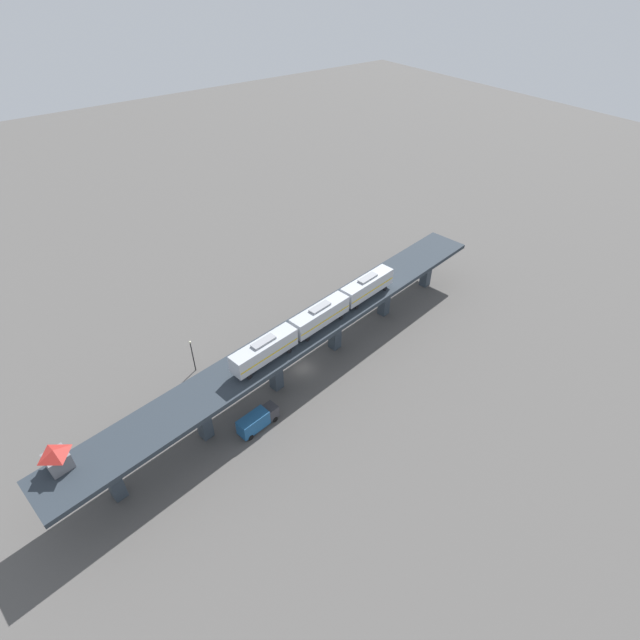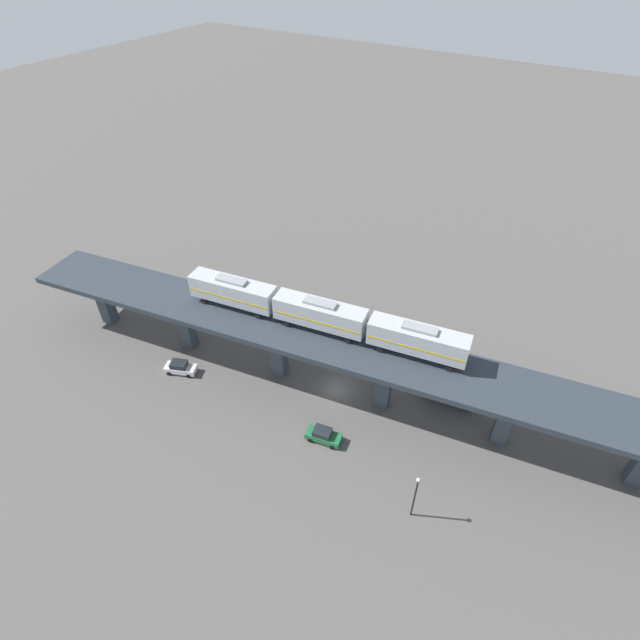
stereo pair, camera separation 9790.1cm
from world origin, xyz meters
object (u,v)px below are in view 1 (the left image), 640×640
signal_hut (57,458)px  street_lamp (192,353)px  delivery_truck (257,420)px  subway_train (320,315)px  street_car_green (267,348)px  street_car_white (358,303)px

signal_hut → street_lamp: signal_hut is taller
delivery_truck → subway_train: bearing=-70.2°
subway_train → delivery_truck: size_ratio=4.98×
subway_train → street_car_green: 15.06m
signal_hut → street_car_green: 41.21m
street_lamp → signal_hut: bearing=122.3°
street_car_green → delivery_truck: size_ratio=0.62×
street_car_white → delivery_truck: (-15.74, 34.18, 0.82)m
street_car_white → subway_train: bearing=119.3°
delivery_truck → street_car_white: bearing=-65.3°
subway_train → street_car_white: subway_train is taller
street_car_white → street_lamp: (2.61, 36.53, 3.17)m
street_car_green → street_car_white: same height
street_car_green → street_car_white: (0.73, -23.26, 0.00)m
street_car_green → delivery_truck: 18.58m
signal_hut → delivery_truck: (-2.67, -27.17, -8.97)m
delivery_truck → street_lamp: 18.65m
street_car_green → street_car_white: size_ratio=0.98×
street_car_green → subway_train: bearing=-146.0°
subway_train → street_lamp: bearing=57.6°
subway_train → street_lamp: 24.03m
street_lamp → delivery_truck: bearing=-172.7°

